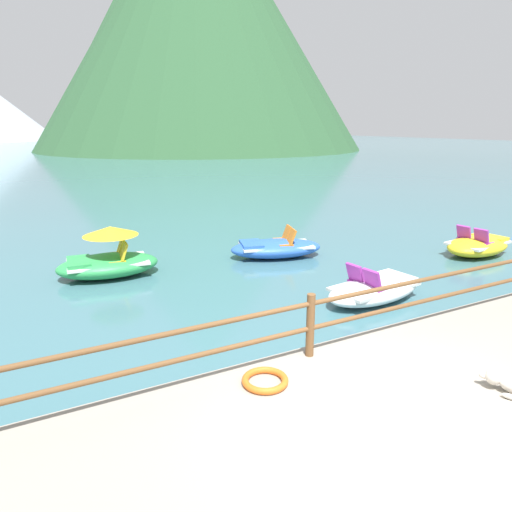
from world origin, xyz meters
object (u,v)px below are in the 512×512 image
Objects in this scene: pedal_boat_1 at (276,248)px; pedal_boat_3 at (375,289)px; life_ring at (265,380)px; pedal_boat_0 at (108,260)px; pedal_boat_2 at (478,245)px.

pedal_boat_3 is (0.21, -3.86, -0.02)m from pedal_boat_1.
life_ring is 0.22× the size of pedal_boat_1.
pedal_boat_0 is (-0.74, 6.68, -0.02)m from life_ring.
pedal_boat_2 is 0.93× the size of pedal_boat_3.
life_ring is 6.72m from pedal_boat_0.
life_ring is at bearing -149.27° from pedal_boat_3.
pedal_boat_1 is at bearing 93.16° from pedal_boat_3.
pedal_boat_2 is at bearing -25.39° from pedal_boat_1.
pedal_boat_3 is at bearing 30.73° from life_ring.
life_ring is 4.64m from pedal_boat_3.
pedal_boat_2 reaches higher than life_ring.
pedal_boat_3 is (3.99, 2.37, -0.19)m from life_ring.
life_ring is at bearing -83.64° from pedal_boat_0.
pedal_boat_1 is (4.52, -0.45, -0.16)m from pedal_boat_0.
pedal_boat_2 reaches higher than pedal_boat_3.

